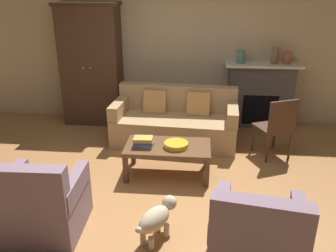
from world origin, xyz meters
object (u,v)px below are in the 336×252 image
Objects in this scene: fruit_bowl at (176,145)px; armchair_near_left at (42,205)px; armoire at (92,65)px; book_stack at (143,142)px; coffee_table at (168,149)px; dog at (157,218)px; couch at (175,123)px; mantel_vase_terracotta at (287,58)px; fireplace at (260,94)px; armchair_near_right at (257,240)px; side_chair_wooden at (277,125)px; mantel_vase_jade at (241,57)px; mantel_vase_bronze at (275,56)px.

armchair_near_left is at bearing -135.19° from fruit_bowl.
armoire is 8.07× the size of book_stack.
armoire is 1.90× the size of coffee_table.
coffee_table is (1.51, -1.85, -0.68)m from armoire.
dog is at bearing -64.07° from armoire.
couch is 2.18m from mantel_vase_terracotta.
fireplace reaches higher than armchair_near_left.
armchair_near_right is (2.05, -0.32, 0.00)m from armchair_near_left.
side_chair_wooden is (-0.32, -1.27, -0.71)m from mantel_vase_terracotta.
couch is at bearing 63.71° from armchair_near_left.
mantel_vase_jade is (2.57, 0.06, 0.18)m from armoire.
mantel_vase_terracotta is (0.38, -0.02, 0.65)m from fireplace.
mantel_vase_bronze reaches higher than fireplace.
book_stack is 2.85m from mantel_vase_bronze.
armoire reaches higher than mantel_vase_bronze.
armoire is 2.48m from coffee_table.
book_stack is 1.98m from armchair_near_right.
fruit_bowl is 2.30m from mantel_vase_jade.
fireplace is at bearing 53.24° from coffee_table.
fruit_bowl is at bearing 85.39° from dog.
coffee_table is at bearing -126.76° from fireplace.
mantel_vase_terracotta is 3.73m from armchair_near_right.
fireplace is 0.70m from mantel_vase_bronze.
armoire is 3.14m from mantel_vase_bronze.
mantel_vase_terracotta is 1.49m from side_chair_wooden.
book_stack is 0.51× the size of dog.
dog is at bearing -75.53° from book_stack.
armoire is 2.58m from mantel_vase_jade.
armoire is at bearing -178.66° from mantel_vase_jade.
side_chair_wooden is (1.48, -0.42, 0.19)m from couch.
armoire is 2.32m from book_stack.
mantel_vase_terracotta is (0.20, 0.00, -0.03)m from mantel_vase_bronze.
armoire is 3.29m from side_chair_wooden.
coffee_table is at bearing -130.32° from mantel_vase_bronze.
mantel_vase_jade is (1.37, 1.96, 0.74)m from book_stack.
side_chair_wooden reaches higher than armchair_near_right.
fireplace is 5.91× the size of mantel_vase_jade.
side_chair_wooden is (-0.12, -1.27, -0.74)m from mantel_vase_bronze.
armoire is 2.33× the size of side_chair_wooden.
couch is 9.60× the size of mantel_vase_terracotta.
armoire is 9.83× the size of mantel_vase_jade.
coffee_table is 1.84m from armchair_near_right.
mantel_vase_jade reaches higher than coffee_table.
mantel_vase_jade is 0.24× the size of armchair_near_right.
dog is at bearing -113.97° from fireplace.
mantel_vase_bronze is 0.29× the size of side_chair_wooden.
dog is (0.01, -1.29, -0.12)m from coffee_table.
armchair_near_right is (0.80, -1.56, -0.14)m from fruit_bowl.
mantel_vase_jade is at bearing 55.10° from book_stack.
mantel_vase_bronze reaches higher than armchair_near_left.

